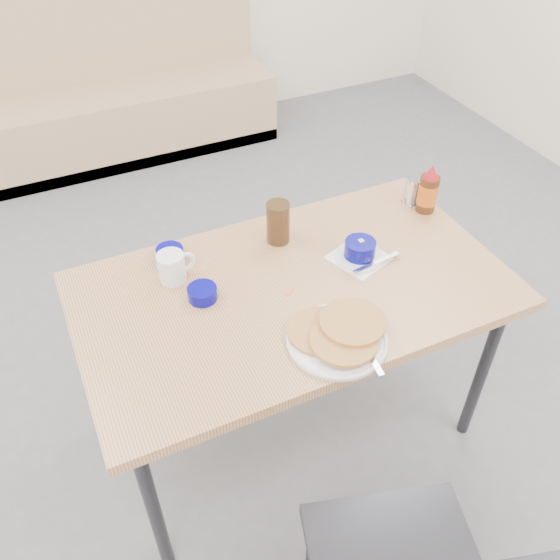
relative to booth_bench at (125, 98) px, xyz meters
name	(u,v)px	position (x,y,z in m)	size (l,w,h in m)	color
ground	(319,473)	(0.00, -2.78, -0.35)	(6.00, 6.00, 0.00)	slate
booth_bench	(125,98)	(0.00, 0.00, 0.00)	(1.90, 0.56, 1.22)	tan
dining_table	(294,300)	(0.00, -2.53, 0.35)	(1.40, 0.80, 0.76)	tan
pancake_plate	(338,336)	(0.01, -2.80, 0.43)	(0.31, 0.32, 0.05)	white
coffee_mug	(173,267)	(-0.34, -2.33, 0.46)	(0.13, 0.09, 0.10)	white
grits_setting	(360,251)	(0.27, -2.50, 0.44)	(0.24, 0.22, 0.07)	white
creamer_bowl	(170,254)	(-0.32, -2.23, 0.43)	(0.09, 0.09, 0.04)	#050577
butter_bowl	(202,293)	(-0.29, -2.46, 0.43)	(0.09, 0.09, 0.04)	#050577
amber_tumbler	(278,223)	(0.06, -2.29, 0.49)	(0.08, 0.08, 0.15)	#3B2612
condiment_caddy	(416,193)	(0.64, -2.29, 0.45)	(0.10, 0.06, 0.11)	silver
syrup_bottle	(428,191)	(0.64, -2.35, 0.49)	(0.07, 0.07, 0.19)	#47230F
sugar_wrapper	(288,292)	(-0.03, -2.55, 0.41)	(0.04, 0.02, 0.00)	#D76747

